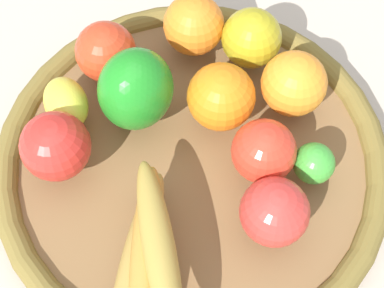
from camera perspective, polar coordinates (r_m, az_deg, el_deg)
ground_plane at (r=0.68m, az=0.00°, el=-2.31°), size 2.40×2.40×0.00m
basket at (r=0.66m, az=0.00°, el=-1.62°), size 0.45×0.45×0.04m
orange_2 at (r=0.64m, az=2.62°, el=4.76°), size 0.09×0.09×0.08m
apple_2 at (r=0.69m, az=5.83°, el=10.25°), size 0.10×0.10×0.07m
apple_4 at (r=0.68m, az=-8.42°, el=8.90°), size 0.09×0.09×0.07m
banana_bunch at (r=0.57m, az=-4.35°, el=-10.58°), size 0.15×0.18×0.06m
lime_0 at (r=0.63m, az=11.82°, el=-1.86°), size 0.05×0.05×0.04m
apple_1 at (r=0.62m, az=-13.18°, el=-0.21°), size 0.09×0.09×0.07m
apple_0 at (r=0.58m, az=8.05°, el=-6.59°), size 0.09×0.09×0.07m
orange_1 at (r=0.66m, az=9.92°, el=5.83°), size 0.08×0.08×0.07m
orange_0 at (r=0.70m, az=0.17°, el=11.55°), size 0.10×0.10×0.07m
bell_pepper at (r=0.63m, az=-5.52°, el=5.33°), size 0.08×0.09×0.10m
lemon_0 at (r=0.66m, az=-12.22°, el=3.94°), size 0.08×0.08×0.05m
apple_3 at (r=0.61m, az=7.02°, el=-0.72°), size 0.10×0.10×0.07m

